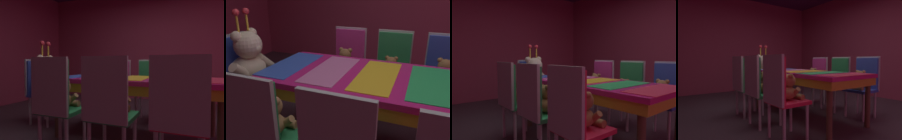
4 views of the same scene
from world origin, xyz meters
TOP-DOWN VIEW (x-y plane):
  - banquet_table at (0.00, 0.00)m, footprint 0.90×2.02m
  - teddy_left_1 at (-0.69, 0.02)m, footprint 0.25×0.32m
  - chair_left_2 at (-0.82, 0.59)m, footprint 0.42×0.41m
  - teddy_left_2 at (-0.67, 0.59)m, footprint 0.25×0.32m
  - chair_right_0 at (0.83, -0.57)m, footprint 0.42×0.41m
  - teddy_right_0 at (0.68, -0.57)m, footprint 0.25×0.32m
  - chair_right_1 at (0.84, -0.01)m, footprint 0.42×0.41m
  - teddy_right_1 at (0.69, -0.01)m, footprint 0.22×0.28m
  - chair_right_2 at (0.85, 0.55)m, footprint 0.42×0.41m
  - teddy_right_2 at (0.70, 0.55)m, footprint 0.25×0.32m
  - throne_chair at (0.00, 1.54)m, footprint 0.41×0.42m
  - king_teddy_bear at (0.00, 1.38)m, footprint 0.62×0.48m

SIDE VIEW (x-z plane):
  - teddy_right_1 at x=0.69m, z-range 0.44..0.70m
  - teddy_left_2 at x=-0.67m, z-range 0.44..0.74m
  - teddy_left_1 at x=-0.69m, z-range 0.44..0.74m
  - teddy_right_2 at x=0.70m, z-range 0.44..0.74m
  - teddy_right_0 at x=0.68m, z-range 0.44..0.74m
  - chair_left_2 at x=-0.82m, z-range 0.10..1.09m
  - chair_right_0 at x=0.83m, z-range 0.10..1.09m
  - chair_right_1 at x=0.84m, z-range 0.10..1.09m
  - chair_right_2 at x=0.85m, z-range 0.10..1.09m
  - throne_chair at x=0.00m, z-range 0.10..1.09m
  - banquet_table at x=0.00m, z-range 0.28..1.03m
  - king_teddy_bear at x=0.00m, z-range 0.31..1.11m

